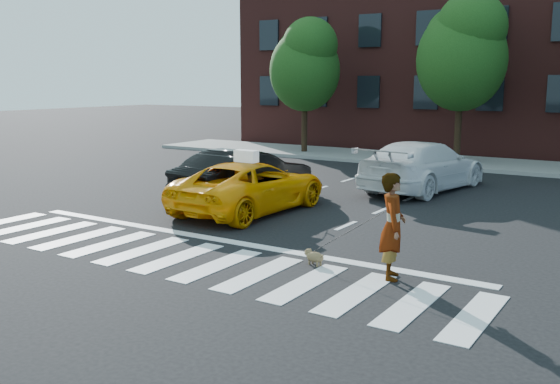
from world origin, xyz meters
name	(u,v)px	position (x,y,z in m)	size (l,w,h in m)	color
ground	(178,258)	(0.00, 0.00, 0.00)	(120.00, 120.00, 0.00)	black
crosswalk	(178,258)	(0.00, 0.00, 0.01)	(13.00, 2.40, 0.01)	silver
stop_line	(226,241)	(0.00, 1.60, 0.01)	(12.00, 0.30, 0.01)	silver
sidewalk_far	(448,162)	(0.00, 17.50, 0.07)	(30.00, 4.00, 0.15)	slate
building	(499,33)	(0.00, 25.00, 6.00)	(26.00, 10.00, 12.00)	#4E1F1C
tree_left	(305,62)	(-6.97, 17.00, 4.44)	(3.39, 3.38, 6.50)	black
tree_mid	(463,49)	(0.53, 17.00, 4.85)	(3.69, 3.69, 7.10)	black
taxi	(251,186)	(-1.40, 4.56, 0.70)	(2.32, 5.02, 1.40)	#F49805
black_sedan	(244,176)	(-2.41, 5.64, 0.78)	(1.65, 4.73, 1.56)	black
white_suv	(423,166)	(1.40, 10.36, 0.81)	(2.27, 5.59, 1.62)	silver
woman	(393,226)	(4.17, 1.10, 0.97)	(0.71, 0.47, 1.95)	#999999
dog	(314,256)	(2.56, 1.07, 0.17)	(0.51, 0.29, 0.30)	#8B6647
taxi_sign	(246,156)	(-1.40, 4.36, 1.56)	(0.65, 0.28, 0.32)	white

